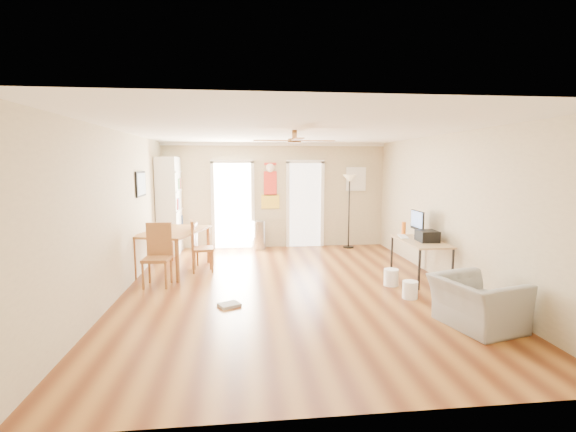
{
  "coord_description": "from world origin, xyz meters",
  "views": [
    {
      "loc": [
        -0.79,
        -6.54,
        2.07
      ],
      "look_at": [
        0.0,
        0.6,
        1.15
      ],
      "focal_mm": 25.23,
      "sensor_mm": 36.0,
      "label": 1
    }
  ],
  "objects": [
    {
      "name": "floor",
      "position": [
        0.0,
        0.0,
        0.0
      ],
      "size": [
        7.0,
        7.0,
        0.0
      ],
      "primitive_type": "plane",
      "color": "brown",
      "rests_on": "ground"
    },
    {
      "name": "ceiling",
      "position": [
        0.0,
        0.0,
        2.6
      ],
      "size": [
        5.5,
        7.0,
        0.0
      ],
      "primitive_type": null,
      "color": "silver",
      "rests_on": "floor"
    },
    {
      "name": "wall_back",
      "position": [
        0.0,
        3.5,
        1.3
      ],
      "size": [
        5.5,
        0.04,
        2.6
      ],
      "primitive_type": null,
      "color": "beige",
      "rests_on": "floor"
    },
    {
      "name": "wall_front",
      "position": [
        0.0,
        -3.5,
        1.3
      ],
      "size": [
        5.5,
        0.04,
        2.6
      ],
      "primitive_type": null,
      "color": "beige",
      "rests_on": "floor"
    },
    {
      "name": "wall_left",
      "position": [
        -2.75,
        0.0,
        1.3
      ],
      "size": [
        0.04,
        7.0,
        2.6
      ],
      "primitive_type": null,
      "color": "beige",
      "rests_on": "floor"
    },
    {
      "name": "wall_right",
      "position": [
        2.75,
        0.0,
        1.3
      ],
      "size": [
        0.04,
        7.0,
        2.6
      ],
      "primitive_type": null,
      "color": "beige",
      "rests_on": "floor"
    },
    {
      "name": "crown_molding",
      "position": [
        0.0,
        0.0,
        2.56
      ],
      "size": [
        5.5,
        7.0,
        0.08
      ],
      "primitive_type": null,
      "color": "white",
      "rests_on": "wall_back"
    },
    {
      "name": "kitchen_doorway",
      "position": [
        -1.05,
        3.48,
        1.05
      ],
      "size": [
        0.9,
        0.1,
        2.1
      ],
      "primitive_type": null,
      "color": "white",
      "rests_on": "wall_back"
    },
    {
      "name": "bathroom_doorway",
      "position": [
        0.75,
        3.48,
        1.05
      ],
      "size": [
        0.8,
        0.1,
        2.1
      ],
      "primitive_type": null,
      "color": "white",
      "rests_on": "wall_back"
    },
    {
      "name": "wall_decal",
      "position": [
        -0.13,
        3.48,
        1.55
      ],
      "size": [
        0.46,
        0.03,
        1.1
      ],
      "primitive_type": "cube",
      "color": "red",
      "rests_on": "wall_back"
    },
    {
      "name": "ac_grille",
      "position": [
        2.05,
        3.47,
        1.7
      ],
      "size": [
        0.5,
        0.04,
        0.6
      ],
      "primitive_type": "cube",
      "color": "white",
      "rests_on": "wall_back"
    },
    {
      "name": "framed_poster",
      "position": [
        -2.73,
        1.4,
        1.7
      ],
      "size": [
        0.04,
        0.66,
        0.48
      ],
      "primitive_type": "cube",
      "color": "black",
      "rests_on": "wall_left"
    },
    {
      "name": "ceiling_fan",
      "position": [
        0.0,
        -0.3,
        2.43
      ],
      "size": [
        1.24,
        1.24,
        0.2
      ],
      "primitive_type": null,
      "color": "#593819",
      "rests_on": "ceiling"
    },
    {
      "name": "bookshelf",
      "position": [
        -2.51,
        3.1,
        1.12
      ],
      "size": [
        0.55,
        1.05,
        2.24
      ],
      "primitive_type": null,
      "rotation": [
        0.0,
        0.0,
        0.1
      ],
      "color": "silver",
      "rests_on": "floor"
    },
    {
      "name": "dining_table",
      "position": [
        -2.15,
        1.41,
        0.4
      ],
      "size": [
        1.37,
        1.79,
        0.79
      ],
      "primitive_type": null,
      "rotation": [
        0.0,
        0.0,
        -0.29
      ],
      "color": "#956230",
      "rests_on": "floor"
    },
    {
      "name": "dining_chair_right_a",
      "position": [
        -1.6,
        1.56,
        0.45
      ],
      "size": [
        0.4,
        0.4,
        0.9
      ],
      "primitive_type": null,
      "rotation": [
        0.0,
        0.0,
        1.5
      ],
      "color": "brown",
      "rests_on": "floor"
    },
    {
      "name": "dining_chair_right_b",
      "position": [
        -1.6,
        1.29,
        0.5
      ],
      "size": [
        0.47,
        0.47,
        0.99
      ],
      "primitive_type": null,
      "rotation": [
        0.0,
        0.0,
        1.72
      ],
      "color": "#A46435",
      "rests_on": "floor"
    },
    {
      "name": "dining_chair_near",
      "position": [
        -2.27,
        0.39,
        0.53
      ],
      "size": [
        0.46,
        0.46,
        1.06
      ],
      "primitive_type": null,
      "rotation": [
        0.0,
        0.0,
        -0.06
      ],
      "color": "#9D6B32",
      "rests_on": "floor"
    },
    {
      "name": "trash_can",
      "position": [
        -0.43,
        3.23,
        0.35
      ],
      "size": [
        0.38,
        0.38,
        0.7
      ],
      "primitive_type": "cylinder",
      "rotation": [
        0.0,
        0.0,
        -0.2
      ],
      "color": "#B8B8BB",
      "rests_on": "floor"
    },
    {
      "name": "torchiere_lamp",
      "position": [
        1.81,
        3.17,
        0.91
      ],
      "size": [
        0.37,
        0.37,
        1.82
      ],
      "primitive_type": null,
      "rotation": [
        0.0,
        0.0,
        -0.09
      ],
      "color": "black",
      "rests_on": "floor"
    },
    {
      "name": "computer_desk",
      "position": [
        2.37,
        0.3,
        0.35
      ],
      "size": [
        0.66,
        1.32,
        0.71
      ],
      "primitive_type": null,
      "color": "tan",
      "rests_on": "floor"
    },
    {
      "name": "imac",
      "position": [
        2.47,
        0.7,
        0.96
      ],
      "size": [
        0.11,
        0.54,
        0.5
      ],
      "primitive_type": null,
      "rotation": [
        0.0,
        0.0,
        -0.06
      ],
      "color": "black",
      "rests_on": "computer_desk"
    },
    {
      "name": "keyboard",
      "position": [
        2.2,
        0.7,
        0.72
      ],
      "size": [
        0.21,
        0.44,
        0.02
      ],
      "primitive_type": "cube",
      "rotation": [
        0.0,
        0.0,
        -0.19
      ],
      "color": "silver",
      "rests_on": "computer_desk"
    },
    {
      "name": "printer",
      "position": [
        2.45,
        0.22,
        0.81
      ],
      "size": [
        0.34,
        0.39,
        0.2
      ],
      "primitive_type": "cube",
      "rotation": [
        0.0,
        0.0,
        -0.04
      ],
      "color": "black",
      "rests_on": "computer_desk"
    },
    {
      "name": "orange_bottle",
      "position": [
        2.3,
        0.92,
        0.83
      ],
      "size": [
        0.1,
        0.1,
        0.25
      ],
      "primitive_type": "cylinder",
      "rotation": [
        0.0,
        0.0,
        -0.15
      ],
      "color": "orange",
      "rests_on": "computer_desk"
    },
    {
      "name": "wastebasket_a",
      "position": [
        1.76,
        -0.71,
        0.14
      ],
      "size": [
        0.25,
        0.25,
        0.27
      ],
      "primitive_type": "cylinder",
      "rotation": [
        0.0,
        0.0,
        0.05
      ],
      "color": "white",
      "rests_on": "floor"
    },
    {
      "name": "wastebasket_b",
      "position": [
        1.71,
        -0.03,
        0.14
      ],
      "size": [
        0.31,
        0.31,
        0.29
      ],
      "primitive_type": "cylinder",
      "rotation": [
        0.0,
        0.0,
        -0.29
      ],
      "color": "white",
      "rests_on": "floor"
    },
    {
      "name": "floor_cloth",
      "position": [
        -1.02,
        -0.76,
        0.02
      ],
      "size": [
        0.37,
        0.34,
        0.04
      ],
      "primitive_type": "cube",
      "rotation": [
        0.0,
        0.0,
        0.48
      ],
      "color": "#A7A8A2",
      "rests_on": "floor"
    },
    {
      "name": "armchair",
      "position": [
        2.15,
        -1.87,
        0.32
      ],
      "size": [
        1.07,
        1.16,
        0.64
      ],
      "primitive_type": "imported",
      "rotation": [
        0.0,
        0.0,
        1.82
      ],
      "color": "gray",
      "rests_on": "floor"
    }
  ]
}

